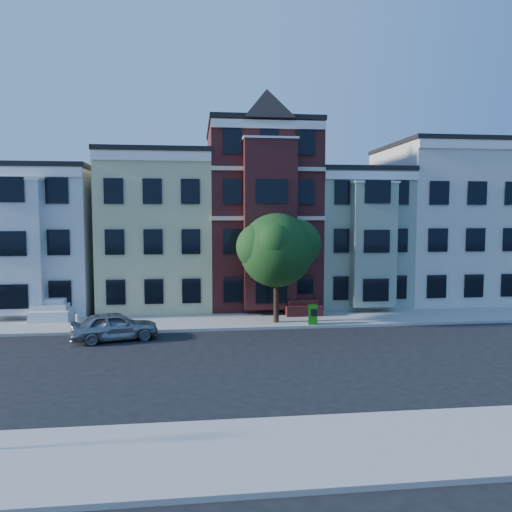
{
  "coord_description": "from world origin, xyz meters",
  "views": [
    {
      "loc": [
        -4.47,
        -20.3,
        6.16
      ],
      "look_at": [
        -1.56,
        3.69,
        4.2
      ],
      "focal_mm": 35.0,
      "sensor_mm": 36.0,
      "label": 1
    }
  ],
  "objects": [
    {
      "name": "ground",
      "position": [
        0.0,
        0.0,
        0.0
      ],
      "size": [
        120.0,
        120.0,
        0.0
      ],
      "primitive_type": "plane",
      "color": "black"
    },
    {
      "name": "far_sidewalk",
      "position": [
        0.0,
        8.0,
        0.07
      ],
      "size": [
        60.0,
        4.0,
        0.15
      ],
      "primitive_type": "cube",
      "color": "#9E9B93",
      "rests_on": "ground"
    },
    {
      "name": "near_sidewalk",
      "position": [
        0.0,
        -8.0,
        0.07
      ],
      "size": [
        60.0,
        4.0,
        0.15
      ],
      "primitive_type": "cube",
      "color": "#9E9B93",
      "rests_on": "ground"
    },
    {
      "name": "house_white",
      "position": [
        -15.0,
        14.5,
        4.5
      ],
      "size": [
        8.0,
        9.0,
        9.0
      ],
      "primitive_type": "cube",
      "color": "silver",
      "rests_on": "ground"
    },
    {
      "name": "house_yellow",
      "position": [
        -7.0,
        14.5,
        5.0
      ],
      "size": [
        7.0,
        9.0,
        10.0
      ],
      "primitive_type": "cube",
      "color": "beige",
      "rests_on": "ground"
    },
    {
      "name": "house_brown",
      "position": [
        0.0,
        14.5,
        6.0
      ],
      "size": [
        7.0,
        9.0,
        12.0
      ],
      "primitive_type": "cube",
      "color": "#401415",
      "rests_on": "ground"
    },
    {
      "name": "house_green",
      "position": [
        6.5,
        14.5,
        4.5
      ],
      "size": [
        6.0,
        9.0,
        9.0
      ],
      "primitive_type": "cube",
      "color": "gray",
      "rests_on": "ground"
    },
    {
      "name": "house_cream",
      "position": [
        13.5,
        14.5,
        5.5
      ],
      "size": [
        8.0,
        9.0,
        11.0
      ],
      "primitive_type": "cube",
      "color": "beige",
      "rests_on": "ground"
    },
    {
      "name": "street_tree",
      "position": [
        0.01,
        7.15,
        3.95
      ],
      "size": [
        8.31,
        8.31,
        7.6
      ],
      "primitive_type": null,
      "rotation": [
        0.0,
        0.0,
        -0.33
      ],
      "color": "#20481A",
      "rests_on": "far_sidewalk"
    },
    {
      "name": "parked_car",
      "position": [
        -8.5,
        4.65,
        0.71
      ],
      "size": [
        4.47,
        2.67,
        1.42
      ],
      "primitive_type": "imported",
      "rotation": [
        0.0,
        0.0,
        1.82
      ],
      "color": "#939599",
      "rests_on": "ground"
    },
    {
      "name": "newspaper_box",
      "position": [
        1.94,
        6.36,
        0.69
      ],
      "size": [
        0.59,
        0.55,
        1.09
      ],
      "primitive_type": "cube",
      "rotation": [
        0.0,
        0.0,
        -0.28
      ],
      "color": "#0E530C",
      "rests_on": "far_sidewalk"
    },
    {
      "name": "fire_hydrant",
      "position": [
        -10.83,
        7.11,
        0.44
      ],
      "size": [
        0.25,
        0.25,
        0.58
      ],
      "primitive_type": "cylinder",
      "rotation": [
        0.0,
        0.0,
        -0.24
      ],
      "color": "beige",
      "rests_on": "far_sidewalk"
    }
  ]
}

